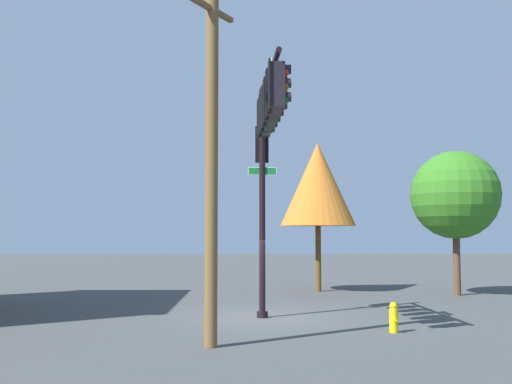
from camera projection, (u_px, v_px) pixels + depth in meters
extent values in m
plane|color=#414444|center=(262.00, 318.00, 19.55)|extent=(120.00, 120.00, 0.00)
cylinder|color=black|center=(262.00, 202.00, 19.80)|extent=(0.20, 0.20, 7.46)
cylinder|color=black|center=(262.00, 314.00, 19.56)|extent=(0.36, 0.36, 0.20)
cylinder|color=black|center=(269.00, 80.00, 17.17)|extent=(5.74, 0.40, 0.14)
cylinder|color=black|center=(265.00, 109.00, 18.71)|extent=(2.61, 0.20, 1.07)
cube|color=black|center=(264.00, 119.00, 19.10)|extent=(0.34, 0.38, 1.10)
cube|color=black|center=(258.00, 119.00, 19.08)|extent=(0.44, 0.07, 1.22)
sphere|color=#FF2018|center=(270.00, 109.00, 19.14)|extent=(0.22, 0.22, 0.22)
cylinder|color=black|center=(272.00, 107.00, 19.14)|extent=(0.24, 0.15, 0.23)
sphere|color=#855607|center=(270.00, 119.00, 19.11)|extent=(0.22, 0.22, 0.22)
cylinder|color=black|center=(272.00, 118.00, 19.12)|extent=(0.24, 0.15, 0.23)
sphere|color=#0B621E|center=(270.00, 130.00, 19.09)|extent=(0.22, 0.22, 0.22)
cylinder|color=black|center=(272.00, 128.00, 19.10)|extent=(0.24, 0.15, 0.23)
cube|color=black|center=(266.00, 114.00, 18.22)|extent=(0.34, 0.38, 1.10)
cube|color=black|center=(260.00, 114.00, 18.20)|extent=(0.44, 0.07, 1.22)
sphere|color=#FF2018|center=(273.00, 103.00, 18.26)|extent=(0.22, 0.22, 0.22)
cylinder|color=black|center=(275.00, 101.00, 18.26)|extent=(0.24, 0.15, 0.23)
sphere|color=#855607|center=(273.00, 114.00, 18.23)|extent=(0.22, 0.22, 0.22)
cylinder|color=black|center=(275.00, 112.00, 18.24)|extent=(0.24, 0.15, 0.23)
sphere|color=#0B621E|center=(273.00, 125.00, 18.21)|extent=(0.22, 0.22, 0.22)
cylinder|color=black|center=(275.00, 123.00, 18.22)|extent=(0.24, 0.15, 0.23)
cube|color=black|center=(269.00, 108.00, 17.34)|extent=(0.35, 0.39, 1.10)
cube|color=black|center=(262.00, 108.00, 17.32)|extent=(0.44, 0.08, 1.22)
sphere|color=#FF2018|center=(276.00, 96.00, 17.38)|extent=(0.22, 0.22, 0.22)
cylinder|color=black|center=(278.00, 94.00, 17.39)|extent=(0.24, 0.16, 0.23)
sphere|color=#855607|center=(276.00, 108.00, 17.36)|extent=(0.22, 0.22, 0.22)
cylinder|color=black|center=(278.00, 106.00, 17.37)|extent=(0.24, 0.16, 0.23)
sphere|color=#0B621E|center=(276.00, 120.00, 17.34)|extent=(0.22, 0.22, 0.22)
cylinder|color=black|center=(278.00, 118.00, 17.35)|extent=(0.24, 0.16, 0.23)
cube|color=black|center=(271.00, 101.00, 16.46)|extent=(0.33, 0.37, 1.10)
cube|color=black|center=(264.00, 101.00, 16.45)|extent=(0.44, 0.06, 1.22)
sphere|color=#FF2018|center=(279.00, 89.00, 16.49)|extent=(0.22, 0.22, 0.22)
cylinder|color=black|center=(281.00, 87.00, 16.50)|extent=(0.24, 0.15, 0.23)
sphere|color=#855607|center=(279.00, 101.00, 16.47)|extent=(0.22, 0.22, 0.22)
cylinder|color=black|center=(281.00, 99.00, 16.48)|extent=(0.24, 0.15, 0.23)
sphere|color=#0B621E|center=(279.00, 113.00, 16.45)|extent=(0.22, 0.22, 0.22)
cylinder|color=black|center=(281.00, 112.00, 16.45)|extent=(0.24, 0.15, 0.23)
cube|color=black|center=(274.00, 93.00, 15.58)|extent=(0.34, 0.38, 1.10)
cube|color=black|center=(266.00, 93.00, 15.56)|extent=(0.44, 0.06, 1.22)
sphere|color=#FF2018|center=(282.00, 81.00, 15.62)|extent=(0.22, 0.22, 0.22)
cylinder|color=black|center=(284.00, 79.00, 15.62)|extent=(0.24, 0.15, 0.23)
sphere|color=#855607|center=(282.00, 94.00, 15.59)|extent=(0.22, 0.22, 0.22)
cylinder|color=black|center=(284.00, 92.00, 15.60)|extent=(0.24, 0.15, 0.23)
sphere|color=#0B621E|center=(282.00, 107.00, 15.57)|extent=(0.22, 0.22, 0.22)
cylinder|color=black|center=(284.00, 105.00, 15.58)|extent=(0.24, 0.15, 0.23)
cube|color=black|center=(277.00, 85.00, 14.70)|extent=(0.32, 0.36, 1.10)
cube|color=black|center=(269.00, 85.00, 14.69)|extent=(0.44, 0.05, 1.22)
sphere|color=#FF2018|center=(286.00, 71.00, 14.73)|extent=(0.22, 0.22, 0.22)
cylinder|color=black|center=(288.00, 69.00, 14.73)|extent=(0.23, 0.14, 0.23)
sphere|color=#855607|center=(286.00, 85.00, 14.70)|extent=(0.22, 0.22, 0.22)
cylinder|color=black|center=(288.00, 83.00, 14.71)|extent=(0.23, 0.14, 0.23)
sphere|color=#0B621E|center=(286.00, 99.00, 14.68)|extent=(0.22, 0.22, 0.22)
cylinder|color=black|center=(288.00, 97.00, 14.69)|extent=(0.23, 0.14, 0.23)
cube|color=black|center=(262.00, 145.00, 20.28)|extent=(0.37, 0.34, 1.10)
cube|color=black|center=(262.00, 144.00, 20.08)|extent=(0.06, 0.44, 1.22)
sphere|color=#FF2018|center=(261.00, 136.00, 20.50)|extent=(0.22, 0.22, 0.22)
cylinder|color=black|center=(261.00, 135.00, 20.57)|extent=(0.15, 0.24, 0.23)
sphere|color=#855607|center=(261.00, 146.00, 20.48)|extent=(0.22, 0.22, 0.22)
cylinder|color=black|center=(261.00, 145.00, 20.55)|extent=(0.15, 0.24, 0.23)
sphere|color=#0B621E|center=(261.00, 156.00, 20.46)|extent=(0.22, 0.22, 0.22)
cylinder|color=black|center=(261.00, 155.00, 20.52)|extent=(0.15, 0.24, 0.23)
cube|color=white|center=(270.00, 67.00, 16.90)|extent=(0.94, 0.06, 0.26)
cube|color=#0F7132|center=(270.00, 67.00, 16.90)|extent=(0.90, 0.07, 0.22)
cube|color=white|center=(262.00, 171.00, 19.87)|extent=(0.06, 0.94, 0.26)
cube|color=#167232|center=(262.00, 171.00, 19.87)|extent=(0.07, 0.90, 0.22)
cylinder|color=brown|center=(211.00, 163.00, 14.75)|extent=(0.32, 0.32, 8.84)
cube|color=brown|center=(212.00, 10.00, 15.01)|extent=(1.62, 1.01, 0.12)
cylinder|color=yellow|center=(394.00, 321.00, 16.63)|extent=(0.24, 0.24, 0.65)
sphere|color=gold|center=(393.00, 306.00, 16.65)|extent=(0.22, 0.22, 0.22)
cylinder|color=yellow|center=(395.00, 320.00, 16.48)|extent=(0.12, 0.10, 0.10)
cylinder|color=brown|center=(457.00, 264.00, 26.65)|extent=(0.31, 0.31, 2.75)
sphere|color=#31731E|center=(455.00, 195.00, 26.85)|extent=(3.90, 3.90, 3.90)
cylinder|color=brown|center=(318.00, 258.00, 28.46)|extent=(0.26, 0.26, 3.07)
cone|color=#CA7026|center=(318.00, 184.00, 28.70)|extent=(3.54, 3.54, 3.94)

